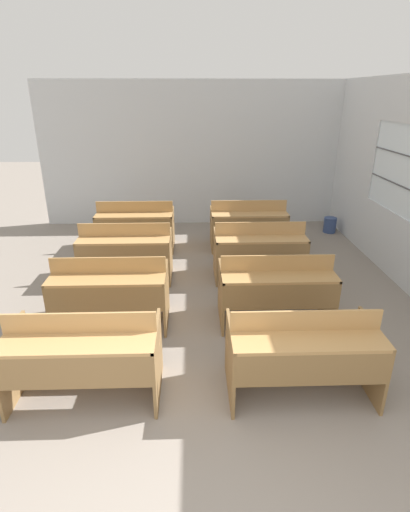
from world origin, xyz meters
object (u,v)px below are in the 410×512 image
bench_second_left (110,289)px  bench_second_right (276,287)px  bench_front_left (83,353)px  bench_back_left (136,224)px  bench_front_right (303,350)px  bench_third_right (259,248)px  bench_third_left (126,250)px  bench_back_right (248,223)px  wastepaper_bin (330,225)px

bench_second_left → bench_second_right: same height
bench_front_left → bench_back_left: size_ratio=1.00×
bench_back_left → bench_front_right: bearing=-62.5°
bench_second_left → bench_back_left: size_ratio=1.00×
bench_front_right → bench_third_right: bearing=89.7°
bench_third_left → bench_third_right: (1.92, -0.01, 0.00)m
bench_back_left → bench_back_right: bearing=0.0°
bench_third_left → bench_back_left: (-0.01, 1.21, 0.00)m
bench_front_left → bench_third_left: size_ratio=1.00×
bench_front_right → bench_second_right: (0.01, 1.23, 0.00)m
bench_front_left → bench_back_right: size_ratio=1.00×
bench_front_left → bench_third_left: same height
bench_front_right → bench_back_right: (0.02, 3.69, 0.00)m
bench_second_left → bench_third_right: size_ratio=1.00×
bench_third_left → bench_third_right: 1.92m
bench_back_left → wastepaper_bin: bench_back_left is taller
bench_second_right → bench_back_right: size_ratio=1.00×
bench_back_left → wastepaper_bin: 3.75m
bench_third_right → bench_back_left: same height
bench_front_right → bench_third_right: 2.46m
bench_back_left → bench_third_left: bearing=-89.3°
bench_second_left → wastepaper_bin: bench_second_left is taller
bench_back_left → bench_second_left: bearing=-89.4°
bench_third_left → bench_back_left: size_ratio=1.00×
bench_third_left → bench_back_right: 2.27m
wastepaper_bin → bench_back_right: bearing=-155.3°
bench_front_left → bench_front_right: same height
bench_third_left → wastepaper_bin: bearing=28.9°
bench_second_left → bench_third_left: size_ratio=1.00×
bench_third_right → bench_back_left: size_ratio=1.00×
bench_second_left → bench_front_left: bearing=-90.3°
bench_front_right → bench_third_left: bearing=127.6°
bench_front_left → bench_second_left: same height
bench_second_left → bench_front_right: bearing=-33.0°
bench_back_left → wastepaper_bin: bearing=12.2°
bench_front_right → bench_third_left: size_ratio=1.00×
bench_second_right → bench_third_right: (0.01, 1.24, 0.00)m
bench_third_left → wastepaper_bin: 4.17m
bench_second_right → wastepaper_bin: (1.73, 3.25, -0.31)m
bench_second_left → bench_back_left: same height
bench_third_right → bench_second_left: bearing=-147.0°
bench_front_left → bench_back_right: bearing=62.4°
bench_back_left → bench_front_left: bearing=-89.7°
bench_second_right → bench_back_left: same height
bench_third_left → wastepaper_bin: size_ratio=4.38×
bench_front_left → bench_back_right: same height
bench_third_left → bench_back_right: size_ratio=1.00×
bench_second_right → bench_third_left: bearing=146.9°
bench_second_right → bench_back_right: 2.46m
bench_front_left → bench_third_left: (-0.00, 2.45, 0.00)m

